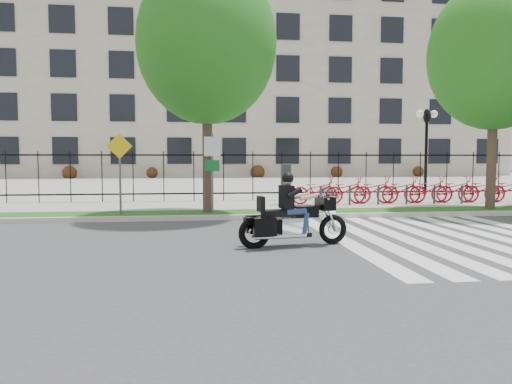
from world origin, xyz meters
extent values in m
plane|color=#3A393C|center=(0.00, 0.00, 0.00)|extent=(120.00, 120.00, 0.00)
cube|color=#BAB7AF|center=(0.00, 4.10, 0.07)|extent=(60.00, 0.20, 0.15)
cube|color=#194B12|center=(0.00, 4.95, 0.07)|extent=(60.00, 1.50, 0.15)
cube|color=gray|center=(0.00, 7.45, 0.07)|extent=(60.00, 3.50, 0.15)
cube|color=gray|center=(0.00, 25.00, 0.05)|extent=(80.00, 34.00, 0.10)
cube|color=#A39984|center=(0.00, 45.00, 10.00)|extent=(60.00, 20.00, 20.00)
cylinder|color=black|center=(10.00, 12.00, 2.00)|extent=(0.14, 0.14, 4.00)
cylinder|color=black|center=(10.00, 12.00, 3.90)|extent=(0.06, 0.70, 0.70)
sphere|color=white|center=(9.65, 12.00, 4.00)|extent=(0.36, 0.36, 0.36)
sphere|color=white|center=(10.35, 12.00, 4.00)|extent=(0.36, 0.36, 0.36)
cylinder|color=#392B1F|center=(-0.76, 4.95, 2.16)|extent=(0.32, 0.32, 4.02)
ellipsoid|color=#155C15|center=(-0.76, 4.95, 5.49)|extent=(4.42, 4.42, 5.08)
cylinder|color=#392B1F|center=(8.95, 4.95, 2.10)|extent=(0.32, 0.32, 3.91)
ellipsoid|color=#155C15|center=(8.95, 4.95, 5.39)|extent=(4.43, 4.43, 5.10)
cube|color=#2D2D33|center=(2.20, 7.20, 0.90)|extent=(0.35, 0.25, 1.50)
imported|color=#B40F20|center=(3.40, 7.20, 0.67)|extent=(1.98, 0.69, 1.04)
cylinder|color=#2D2D33|center=(3.40, 6.70, 0.50)|extent=(0.08, 0.08, 0.70)
imported|color=#B40F20|center=(4.50, 7.20, 0.67)|extent=(1.98, 0.69, 1.04)
cylinder|color=#2D2D33|center=(4.50, 6.70, 0.50)|extent=(0.08, 0.08, 0.70)
imported|color=#B40F20|center=(5.60, 7.20, 0.67)|extent=(1.98, 0.69, 1.04)
cylinder|color=#2D2D33|center=(5.60, 6.70, 0.50)|extent=(0.08, 0.08, 0.70)
imported|color=#B40F20|center=(6.70, 7.20, 0.67)|extent=(1.98, 0.69, 1.04)
cylinder|color=#2D2D33|center=(6.70, 6.70, 0.50)|extent=(0.08, 0.08, 0.70)
imported|color=#B40F20|center=(7.80, 7.20, 0.67)|extent=(1.98, 0.69, 1.04)
cylinder|color=#2D2D33|center=(7.80, 6.70, 0.50)|extent=(0.08, 0.08, 0.70)
imported|color=#B40F20|center=(8.90, 7.20, 0.67)|extent=(1.98, 0.69, 1.04)
cylinder|color=#2D2D33|center=(8.90, 6.70, 0.50)|extent=(0.08, 0.08, 0.70)
imported|color=#B40F20|center=(10.00, 7.20, 0.67)|extent=(1.98, 0.69, 1.04)
cylinder|color=#2D2D33|center=(10.00, 6.70, 0.50)|extent=(0.08, 0.08, 0.70)
imported|color=#B40F20|center=(11.10, 7.20, 0.67)|extent=(1.98, 0.69, 1.04)
cylinder|color=#59595B|center=(-0.62, 4.60, 1.40)|extent=(0.07, 0.07, 2.50)
cube|color=white|center=(-0.62, 4.56, 2.25)|extent=(0.50, 0.03, 0.60)
cube|color=#0C6626|center=(-0.62, 4.56, 1.65)|extent=(0.45, 0.03, 0.35)
cylinder|color=#59595B|center=(-3.44, 4.60, 1.35)|extent=(0.07, 0.07, 2.40)
cube|color=yellow|center=(-3.44, 4.56, 2.25)|extent=(0.78, 0.03, 0.78)
torus|color=black|center=(1.84, -0.43, 0.32)|extent=(0.67, 0.23, 0.66)
torus|color=black|center=(0.06, -0.74, 0.32)|extent=(0.71, 0.26, 0.70)
cube|color=black|center=(1.65, -0.46, 0.91)|extent=(0.37, 0.57, 0.29)
cube|color=#26262B|center=(1.72, -0.45, 1.12)|extent=(0.22, 0.49, 0.29)
cube|color=silver|center=(0.90, -0.59, 0.43)|extent=(0.62, 0.42, 0.38)
cube|color=black|center=(1.18, -0.54, 0.74)|extent=(0.57, 0.41, 0.25)
cube|color=black|center=(0.57, -0.65, 0.72)|extent=(0.72, 0.45, 0.13)
cube|color=black|center=(0.20, -0.71, 0.93)|extent=(0.15, 0.34, 0.32)
cube|color=black|center=(0.25, -0.99, 0.48)|extent=(0.50, 0.23, 0.38)
cube|color=black|center=(0.15, -0.43, 0.48)|extent=(0.50, 0.23, 0.38)
cube|color=black|center=(0.76, -0.61, 1.07)|extent=(0.29, 0.41, 0.50)
sphere|color=tan|center=(0.79, -0.61, 1.43)|extent=(0.22, 0.22, 0.22)
sphere|color=black|center=(0.79, -0.61, 1.47)|extent=(0.26, 0.26, 0.26)
camera|label=1|loc=(-1.19, -11.05, 1.91)|focal=35.00mm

